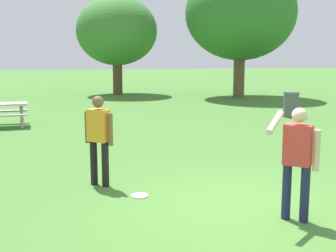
{
  "coord_description": "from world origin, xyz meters",
  "views": [
    {
      "loc": [
        -2.41,
        -6.42,
        2.39
      ],
      "look_at": [
        -0.74,
        1.93,
        1.0
      ],
      "focal_mm": 47.96,
      "sensor_mm": 36.0,
      "label": 1
    }
  ],
  "objects_px": {
    "tree_slender_mid": "(241,13)",
    "person_thrower": "(297,156)",
    "frisbee": "(140,196)",
    "picnic_table_near": "(0,110)",
    "trash_can_beside_table": "(291,104)",
    "tree_far_right": "(117,31)",
    "person_catcher": "(99,135)"
  },
  "relations": [
    {
      "from": "picnic_table_near",
      "to": "person_catcher",
      "type": "bearing_deg",
      "value": -68.52
    },
    {
      "from": "picnic_table_near",
      "to": "person_thrower",
      "type": "bearing_deg",
      "value": -59.98
    },
    {
      "from": "person_thrower",
      "to": "tree_far_right",
      "type": "height_order",
      "value": "tree_far_right"
    },
    {
      "from": "person_thrower",
      "to": "person_catcher",
      "type": "height_order",
      "value": "same"
    },
    {
      "from": "person_thrower",
      "to": "person_catcher",
      "type": "xyz_separation_m",
      "value": [
        -2.67,
        2.3,
        -0.02
      ]
    },
    {
      "from": "person_catcher",
      "to": "frisbee",
      "type": "xyz_separation_m",
      "value": [
        0.63,
        -0.78,
        -0.93
      ]
    },
    {
      "from": "picnic_table_near",
      "to": "tree_slender_mid",
      "type": "distance_m",
      "value": 14.03
    },
    {
      "from": "trash_can_beside_table",
      "to": "frisbee",
      "type": "bearing_deg",
      "value": -129.7
    },
    {
      "from": "person_catcher",
      "to": "tree_slender_mid",
      "type": "xyz_separation_m",
      "value": [
        8.17,
        15.02,
        3.5
      ]
    },
    {
      "from": "frisbee",
      "to": "tree_slender_mid",
      "type": "bearing_deg",
      "value": 64.48
    },
    {
      "from": "frisbee",
      "to": "picnic_table_near",
      "type": "height_order",
      "value": "picnic_table_near"
    },
    {
      "from": "trash_can_beside_table",
      "to": "tree_slender_mid",
      "type": "relative_size",
      "value": 0.14
    },
    {
      "from": "person_thrower",
      "to": "tree_slender_mid",
      "type": "height_order",
      "value": "tree_slender_mid"
    },
    {
      "from": "tree_slender_mid",
      "to": "person_thrower",
      "type": "bearing_deg",
      "value": -107.61
    },
    {
      "from": "picnic_table_near",
      "to": "tree_slender_mid",
      "type": "xyz_separation_m",
      "value": [
        11.02,
        7.76,
        3.88
      ]
    },
    {
      "from": "trash_can_beside_table",
      "to": "person_thrower",
      "type": "bearing_deg",
      "value": -116.15
    },
    {
      "from": "person_catcher",
      "to": "picnic_table_near",
      "type": "relative_size",
      "value": 0.88
    },
    {
      "from": "person_catcher",
      "to": "tree_far_right",
      "type": "xyz_separation_m",
      "value": [
        1.9,
        17.95,
        2.66
      ]
    },
    {
      "from": "person_catcher",
      "to": "picnic_table_near",
      "type": "distance_m",
      "value": 7.81
    },
    {
      "from": "person_thrower",
      "to": "tree_far_right",
      "type": "distance_m",
      "value": 20.44
    },
    {
      "from": "frisbee",
      "to": "picnic_table_near",
      "type": "distance_m",
      "value": 8.78
    },
    {
      "from": "tree_slender_mid",
      "to": "person_catcher",
      "type": "bearing_deg",
      "value": -118.53
    },
    {
      "from": "person_thrower",
      "to": "picnic_table_near",
      "type": "height_order",
      "value": "person_thrower"
    },
    {
      "from": "person_thrower",
      "to": "tree_far_right",
      "type": "xyz_separation_m",
      "value": [
        -0.77,
        20.25,
        2.64
      ]
    },
    {
      "from": "person_catcher",
      "to": "tree_slender_mid",
      "type": "height_order",
      "value": "tree_slender_mid"
    },
    {
      "from": "person_catcher",
      "to": "tree_far_right",
      "type": "relative_size",
      "value": 0.29
    },
    {
      "from": "person_catcher",
      "to": "trash_can_beside_table",
      "type": "distance_m",
      "value": 10.55
    },
    {
      "from": "person_catcher",
      "to": "tree_far_right",
      "type": "distance_m",
      "value": 18.24
    },
    {
      "from": "frisbee",
      "to": "trash_can_beside_table",
      "type": "height_order",
      "value": "trash_can_beside_table"
    },
    {
      "from": "person_catcher",
      "to": "frisbee",
      "type": "relative_size",
      "value": 5.64
    },
    {
      "from": "person_catcher",
      "to": "frisbee",
      "type": "height_order",
      "value": "person_catcher"
    },
    {
      "from": "person_catcher",
      "to": "tree_far_right",
      "type": "height_order",
      "value": "tree_far_right"
    }
  ]
}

